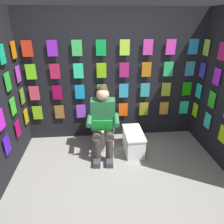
% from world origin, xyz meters
% --- Properties ---
extents(ground_plane, '(30.00, 30.00, 0.00)m').
position_xyz_m(ground_plane, '(0.00, 0.00, 0.00)').
color(ground_plane, gray).
extents(display_wall_back, '(3.31, 0.14, 2.34)m').
position_xyz_m(display_wall_back, '(0.00, -1.76, 1.17)').
color(display_wall_back, black).
rests_on(display_wall_back, ground).
extents(toilet, '(0.42, 0.56, 0.77)m').
position_xyz_m(toilet, '(0.20, -1.35, 0.33)').
color(toilet, white).
rests_on(toilet, ground).
extents(person_reading, '(0.54, 0.70, 1.19)m').
position_xyz_m(person_reading, '(0.21, -1.13, 0.60)').
color(person_reading, '#286B42').
rests_on(person_reading, ground).
extents(comic_longbox_near, '(0.32, 0.62, 0.38)m').
position_xyz_m(comic_longbox_near, '(-0.31, -1.12, 0.19)').
color(comic_longbox_near, silver).
rests_on(comic_longbox_near, ground).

